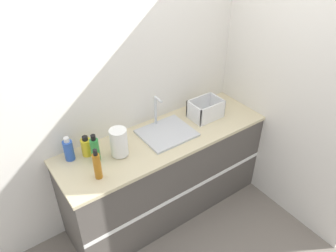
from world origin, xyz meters
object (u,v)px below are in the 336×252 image
(bottle_yellow, at_px, (86,147))
(bottle_green, at_px, (95,149))
(paper_towel_roll, at_px, (119,142))
(bottle_amber, at_px, (97,165))
(bottle_blue, at_px, (69,150))
(sink, at_px, (166,132))
(dish_rack, at_px, (206,111))

(bottle_yellow, relative_size, bottle_green, 0.73)
(paper_towel_roll, xyz_separation_m, bottle_amber, (-0.25, -0.14, -0.01))
(bottle_blue, bearing_deg, bottle_amber, -73.69)
(paper_towel_roll, height_order, bottle_green, bottle_green)
(sink, height_order, bottle_blue, sink)
(bottle_green, bearing_deg, dish_rack, -1.17)
(bottle_blue, bearing_deg, dish_rack, -6.98)
(bottle_yellow, relative_size, bottle_blue, 0.85)
(dish_rack, height_order, bottle_blue, bottle_blue)
(sink, distance_m, bottle_green, 0.66)
(sink, relative_size, bottle_yellow, 2.52)
(paper_towel_roll, height_order, bottle_blue, paper_towel_roll)
(dish_rack, height_order, bottle_green, bottle_green)
(dish_rack, distance_m, bottle_blue, 1.28)
(dish_rack, relative_size, bottle_green, 1.22)
(bottle_green, bearing_deg, paper_towel_roll, -14.74)
(dish_rack, distance_m, bottle_green, 1.11)
(paper_towel_roll, distance_m, bottle_amber, 0.29)
(sink, relative_size, dish_rack, 1.51)
(dish_rack, bearing_deg, bottle_yellow, 173.53)
(paper_towel_roll, relative_size, dish_rack, 0.82)
(paper_towel_roll, distance_m, bottle_blue, 0.39)
(paper_towel_roll, relative_size, bottle_green, 0.99)
(paper_towel_roll, xyz_separation_m, bottle_blue, (-0.35, 0.18, -0.03))
(paper_towel_roll, relative_size, bottle_amber, 0.93)
(paper_towel_roll, xyz_separation_m, bottle_yellow, (-0.21, 0.16, -0.04))
(bottle_green, bearing_deg, bottle_blue, 140.89)
(paper_towel_roll, distance_m, bottle_yellow, 0.27)
(dish_rack, height_order, bottle_yellow, bottle_yellow)
(bottle_amber, bearing_deg, sink, 12.51)
(dish_rack, height_order, bottle_amber, bottle_amber)
(bottle_green, bearing_deg, sink, -2.45)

